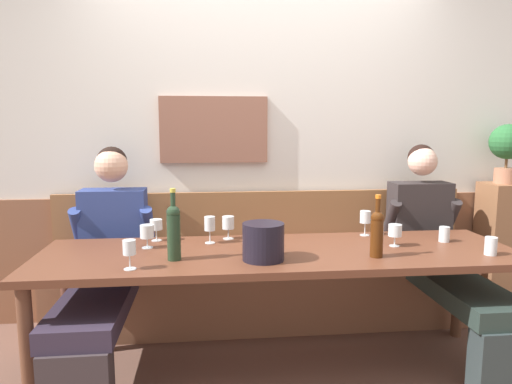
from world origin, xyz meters
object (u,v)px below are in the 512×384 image
object	(u,v)px
wine_glass_center_rear	(228,224)
wine_glass_right_end	(210,224)
wine_bottle_clear_water	(377,232)
potted_plant	(507,146)
wine_glass_left_end	(129,249)
wine_glass_center_front	(395,231)
ice_bucket	(263,242)
wine_bottle_green_tall	(174,230)
dining_table	(280,262)
wall_bench	(265,286)
person_right_seat	(104,257)
wine_glass_near_bucket	(365,218)
wine_glass_mid_right	(147,233)
water_tumbler_left	(491,246)
water_tumbler_center	(444,234)
wine_glass_mid_left	(156,225)
person_left_seat	(441,249)

from	to	relation	value
wine_glass_center_rear	wine_glass_right_end	distance (m)	0.15
wine_bottle_clear_water	potted_plant	bearing A→B (deg)	33.62
wine_glass_left_end	wine_glass_center_front	xyz separation A→B (m)	(1.46, 0.29, -0.01)
ice_bucket	wine_bottle_green_tall	size ratio (longest dim) A/B	0.58
wine_bottle_green_tall	wine_glass_center_front	distance (m)	1.27
dining_table	wine_glass_center_rear	distance (m)	0.44
wall_bench	person_right_seat	size ratio (longest dim) A/B	2.32
wine_glass_near_bucket	wine_glass_left_end	bearing A→B (deg)	-157.76
wine_glass_mid_right	wine_glass_near_bucket	size ratio (longest dim) A/B	0.85
wine_glass_right_end	water_tumbler_left	size ratio (longest dim) A/B	1.64
wine_glass_center_rear	wine_glass_mid_right	distance (m)	0.50
wall_bench	wine_glass_near_bucket	xyz separation A→B (m)	(0.60, -0.34, 0.55)
wine_glass_center_front	water_tumbler_center	bearing A→B (deg)	11.51
person_right_seat	ice_bucket	bearing A→B (deg)	-27.29
person_right_seat	wine_glass_near_bucket	distance (m)	1.64
wine_glass_left_end	water_tumbler_center	xyz separation A→B (m)	(1.80, 0.36, -0.06)
wine_glass_mid_left	wine_glass_near_bucket	xyz separation A→B (m)	(1.31, 0.00, 0.01)
wine_glass_mid_left	dining_table	bearing A→B (deg)	-22.94
person_left_seat	wine_glass_right_end	distance (m)	1.52
dining_table	wine_glass_center_front	distance (m)	0.70
dining_table	wine_bottle_clear_water	size ratio (longest dim) A/B	7.95
wall_bench	ice_bucket	distance (m)	0.98
wine_glass_mid_left	wine_glass_near_bucket	world-z (taller)	wine_glass_near_bucket
wine_bottle_clear_water	wine_glass_mid_left	size ratio (longest dim) A/B	2.53
wine_glass_left_end	wall_bench	bearing A→B (deg)	49.22
wall_bench	wine_glass_near_bucket	distance (m)	0.88
person_left_seat	wine_glass_near_bucket	distance (m)	0.56
dining_table	wine_glass_left_end	distance (m)	0.84
ice_bucket	potted_plant	distance (m)	2.13
person_right_seat	ice_bucket	distance (m)	1.04
dining_table	wine_glass_mid_left	xyz separation A→B (m)	(-0.71, 0.30, 0.17)
wine_glass_center_rear	water_tumbler_center	bearing A→B (deg)	-9.12
wine_bottle_green_tall	potted_plant	distance (m)	2.53
ice_bucket	wine_bottle_clear_water	size ratio (longest dim) A/B	0.65
wine_glass_right_end	wine_glass_mid_left	world-z (taller)	wine_glass_right_end
wine_glass_center_front	potted_plant	xyz separation A→B (m)	(1.11, 0.66, 0.45)
wall_bench	potted_plant	xyz separation A→B (m)	(1.79, 0.03, 0.98)
person_right_seat	wine_glass_mid_left	bearing A→B (deg)	0.26
person_left_seat	wine_glass_left_end	xyz separation A→B (m)	(-1.90, -0.56, 0.20)
person_right_seat	wine_glass_mid_right	bearing A→B (deg)	-30.49
wine_bottle_green_tall	ice_bucket	bearing A→B (deg)	-6.09
wine_glass_mid_left	water_tumbler_center	bearing A→B (deg)	-6.84
wine_glass_mid_left	potted_plant	bearing A→B (deg)	8.60
person_right_seat	wine_glass_near_bucket	size ratio (longest dim) A/B	8.05
wine_glass_mid_right	wine_glass_right_end	bearing A→B (deg)	11.29
ice_bucket	wine_glass_center_rear	size ratio (longest dim) A/B	1.54
ice_bucket	water_tumbler_left	bearing A→B (deg)	-1.78
wall_bench	wine_glass_center_front	xyz separation A→B (m)	(0.68, -0.62, 0.53)
person_right_seat	wine_bottle_green_tall	xyz separation A→B (m)	(0.45, -0.42, 0.25)
dining_table	wine_glass_near_bucket	size ratio (longest dim) A/B	16.82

